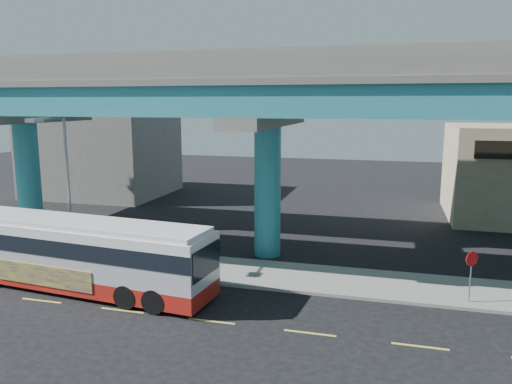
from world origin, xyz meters
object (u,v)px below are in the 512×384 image
(transit_bus, at_px, (83,252))
(street_lamp, at_px, (60,170))
(stop_sign, at_px, (471,266))
(parked_car, at_px, (76,245))

(transit_bus, xyz_separation_m, street_lamp, (-2.41, 2.00, 3.50))
(stop_sign, bearing_deg, transit_bus, 175.08)
(stop_sign, bearing_deg, street_lamp, 168.20)
(street_lamp, bearing_deg, parked_car, 113.13)
(transit_bus, relative_size, stop_sign, 5.72)
(transit_bus, relative_size, parked_car, 3.56)
(transit_bus, distance_m, stop_sign, 17.41)
(street_lamp, height_order, stop_sign, street_lamp)
(parked_car, xyz_separation_m, stop_sign, (20.56, -1.51, 1.04))
(parked_car, height_order, stop_sign, stop_sign)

